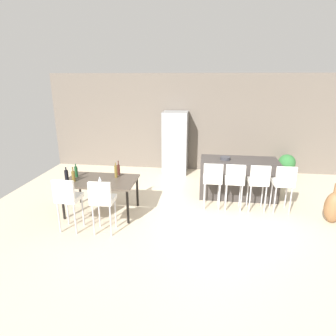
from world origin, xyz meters
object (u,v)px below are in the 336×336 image
bar_chair_middle (235,179)px  wine_bottle_left (73,176)px  wine_bottle_middle (119,169)px  potted_plant (287,164)px  kitchen_island (238,178)px  dining_chair_far (102,198)px  floor_vase (333,207)px  refrigerator (175,143)px  wine_bottle_end (116,171)px  wine_glass_far (100,179)px  fruit_bowl (225,158)px  dining_table (101,183)px  wine_bottle_inner (76,172)px  dining_chair_near (67,196)px  bar_chair_left (213,178)px  wine_bottle_right (67,176)px  bar_chair_right (258,180)px  bar_chair_far (284,181)px

bar_chair_middle → wine_bottle_left: bearing=-168.3°
wine_bottle_middle → potted_plant: size_ratio=0.47×
kitchen_island → dining_chair_far: (-2.62, -2.12, 0.24)m
floor_vase → potted_plant: 2.73m
refrigerator → floor_vase: bearing=-38.4°
dining_chair_far → wine_bottle_end: bearing=93.0°
wine_bottle_middle → wine_glass_far: size_ratio=1.83×
kitchen_island → fruit_bowl: size_ratio=7.66×
dining_table → dining_chair_far: (0.33, -0.83, 0.02)m
floor_vase → wine_bottle_inner: bearing=-179.4°
wine_glass_far → floor_vase: size_ratio=0.21×
dining_table → wine_glass_far: bearing=-71.2°
dining_chair_near → floor_vase: size_ratio=1.28×
dining_table → dining_chair_far: dining_chair_far is taller
dining_chair_far → bar_chair_middle: bearing=28.7°
wine_bottle_inner → wine_bottle_left: size_ratio=0.92×
wine_bottle_left → bar_chair_left: bearing=13.6°
kitchen_island → wine_bottle_middle: bearing=-160.9°
wine_bottle_inner → wine_bottle_right: 0.34m
wine_bottle_end → wine_bottle_right: size_ratio=1.03×
kitchen_island → wine_glass_far: 3.29m
bar_chair_left → wine_bottle_middle: bearing=-175.9°
bar_chair_right → floor_vase: (1.42, -0.35, -0.37)m
wine_bottle_right → wine_bottle_middle: bearing=33.0°
wine_bottle_end → potted_plant: (4.21, 2.70, -0.47)m
wine_bottle_left → floor_vase: bearing=3.7°
kitchen_island → fruit_bowl: fruit_bowl is taller
wine_bottle_left → wine_bottle_right: bearing=-155.8°
bar_chair_far → wine_bottle_right: 4.49m
bar_chair_middle → refrigerator: size_ratio=0.57×
dining_chair_near → wine_bottle_left: (-0.18, 0.66, 0.16)m
dining_chair_near → bar_chair_left: bearing=26.8°
dining_chair_near → dining_chair_far: 0.66m
wine_bottle_end → bar_chair_left: bearing=9.1°
floor_vase → wine_bottle_end: bearing=179.7°
bar_chair_left → wine_bottle_end: 2.08m
bar_chair_middle → wine_glass_far: 2.82m
kitchen_island → wine_bottle_middle: wine_bottle_middle is taller
bar_chair_right → fruit_bowl: size_ratio=4.45×
bar_chair_middle → bar_chair_far: 1.01m
bar_chair_right → floor_vase: bar_chair_right is taller
wine_glass_far → potted_plant: 5.44m
bar_chair_middle → wine_bottle_end: bearing=-172.6°
dining_table → wine_bottle_right: (-0.63, -0.22, 0.19)m
fruit_bowl → refrigerator: bearing=129.7°
dining_chair_far → wine_bottle_middle: wine_bottle_middle is taller
kitchen_island → dining_table: size_ratio=1.23×
bar_chair_middle → dining_chair_near: bearing=-156.7°
bar_chair_middle → fruit_bowl: bar_chair_middle is taller
dining_chair_near → wine_bottle_inner: bearing=104.7°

